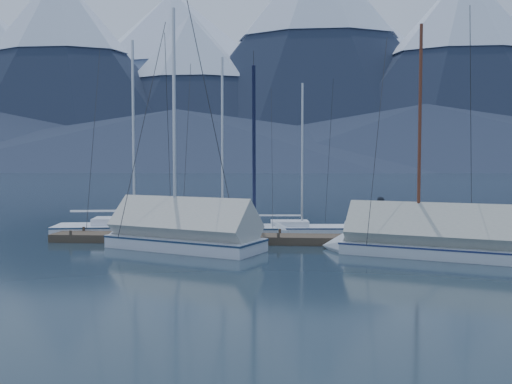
{
  "coord_description": "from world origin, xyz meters",
  "views": [
    {
      "loc": [
        2.05,
        -21.18,
        3.42
      ],
      "look_at": [
        0.0,
        2.0,
        2.2
      ],
      "focal_mm": 38.0,
      "sensor_mm": 36.0,
      "label": 1
    }
  ],
  "objects_px": {
    "sailboat_covered_near": "(414,242)",
    "sailboat_covered_far": "(172,236)",
    "sailboat_open_mid": "(233,232)",
    "sailboat_open_left": "(146,231)",
    "sailboat_open_right": "(311,231)",
    "person": "(381,217)"
  },
  "relations": [
    {
      "from": "sailboat_open_right",
      "to": "person",
      "type": "distance_m",
      "value": 4.4
    },
    {
      "from": "sailboat_open_left",
      "to": "sailboat_covered_far",
      "type": "height_order",
      "value": "sailboat_covered_far"
    },
    {
      "from": "sailboat_open_left",
      "to": "sailboat_covered_far",
      "type": "bearing_deg",
      "value": -60.73
    },
    {
      "from": "sailboat_open_mid",
      "to": "sailboat_covered_near",
      "type": "height_order",
      "value": "sailboat_covered_near"
    },
    {
      "from": "sailboat_open_right",
      "to": "person",
      "type": "relative_size",
      "value": 4.77
    },
    {
      "from": "sailboat_open_right",
      "to": "sailboat_open_left",
      "type": "bearing_deg",
      "value": -173.89
    },
    {
      "from": "sailboat_covered_near",
      "to": "sailboat_open_mid",
      "type": "bearing_deg",
      "value": 147.12
    },
    {
      "from": "sailboat_open_right",
      "to": "sailboat_covered_far",
      "type": "relative_size",
      "value": 0.76
    },
    {
      "from": "sailboat_open_mid",
      "to": "sailboat_open_left",
      "type": "bearing_deg",
      "value": -179.59
    },
    {
      "from": "sailboat_open_mid",
      "to": "sailboat_open_right",
      "type": "relative_size",
      "value": 1.16
    },
    {
      "from": "sailboat_open_right",
      "to": "sailboat_covered_far",
      "type": "distance_m",
      "value": 7.54
    },
    {
      "from": "sailboat_covered_near",
      "to": "person",
      "type": "distance_m",
      "value": 2.79
    },
    {
      "from": "sailboat_covered_near",
      "to": "sailboat_open_right",
      "type": "bearing_deg",
      "value": 123.78
    },
    {
      "from": "sailboat_open_mid",
      "to": "sailboat_covered_far",
      "type": "bearing_deg",
      "value": -114.84
    },
    {
      "from": "sailboat_covered_near",
      "to": "sailboat_covered_far",
      "type": "distance_m",
      "value": 9.45
    },
    {
      "from": "sailboat_open_left",
      "to": "sailboat_covered_near",
      "type": "bearing_deg",
      "value": -22.3
    },
    {
      "from": "person",
      "to": "sailboat_covered_far",
      "type": "bearing_deg",
      "value": 81.53
    },
    {
      "from": "sailboat_covered_near",
      "to": "sailboat_covered_far",
      "type": "height_order",
      "value": "sailboat_covered_far"
    },
    {
      "from": "sailboat_open_left",
      "to": "sailboat_covered_near",
      "type": "relative_size",
      "value": 1.07
    },
    {
      "from": "sailboat_open_left",
      "to": "sailboat_open_right",
      "type": "distance_m",
      "value": 8.0
    },
    {
      "from": "sailboat_covered_near",
      "to": "person",
      "type": "relative_size",
      "value": 5.66
    },
    {
      "from": "sailboat_covered_near",
      "to": "sailboat_covered_far",
      "type": "relative_size",
      "value": 0.9
    }
  ]
}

